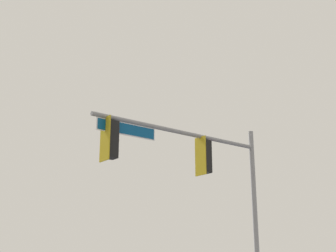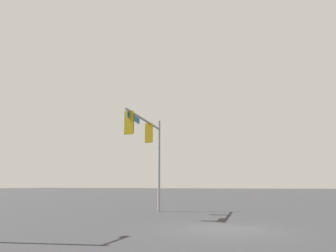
% 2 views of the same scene
% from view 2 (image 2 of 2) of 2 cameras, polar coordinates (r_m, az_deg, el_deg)
% --- Properties ---
extents(ground_plane, '(400.00, 400.00, 0.00)m').
position_cam_2_polar(ground_plane, '(14.09, 9.59, -17.33)').
color(ground_plane, '#2D2D30').
extents(signal_pole_near, '(6.63, 1.25, 6.39)m').
position_cam_2_polar(signal_pole_near, '(20.85, -3.68, -2.16)').
color(signal_pole_near, gray).
rests_on(signal_pole_near, ground_plane).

